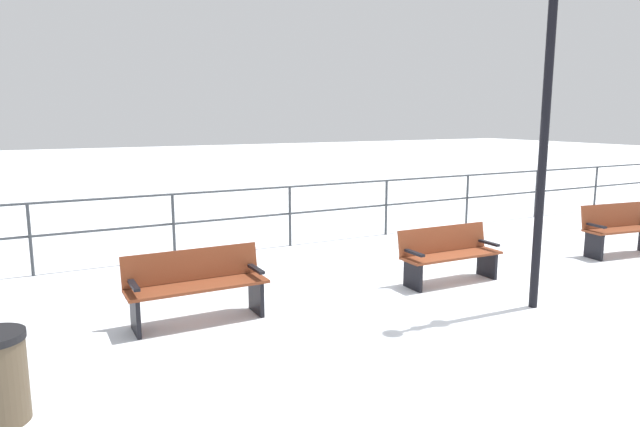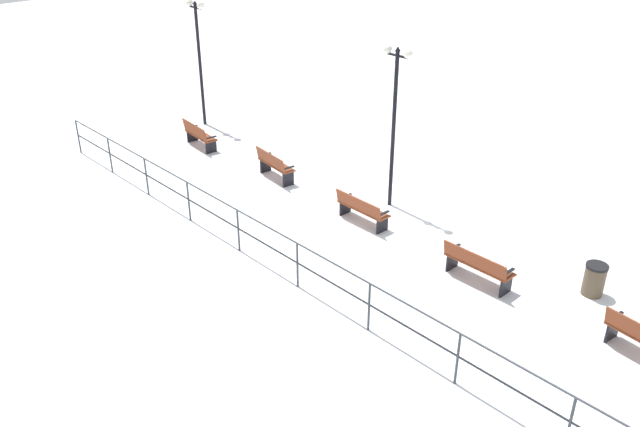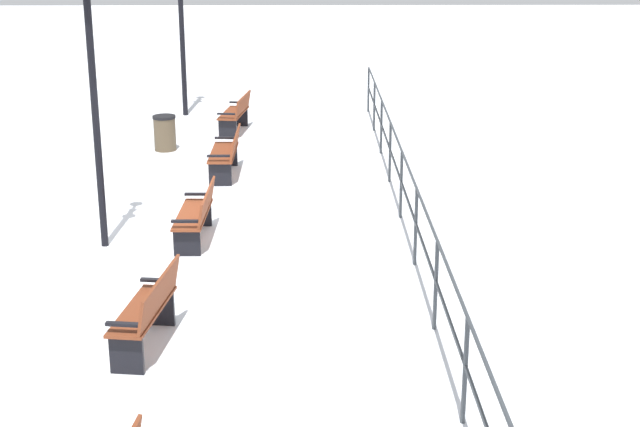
{
  "view_description": "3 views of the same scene",
  "coord_description": "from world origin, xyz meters",
  "px_view_note": "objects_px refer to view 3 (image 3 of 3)",
  "views": [
    {
      "loc": [
        6.32,
        -5.55,
        2.48
      ],
      "look_at": [
        -2.65,
        -0.82,
        0.71
      ],
      "focal_mm": 31.69,
      "sensor_mm": 36.0,
      "label": 1
    },
    {
      "loc": [
        -11.69,
        -10.77,
        8.55
      ],
      "look_at": [
        -1.95,
        -0.38,
        1.12
      ],
      "focal_mm": 37.26,
      "sensor_mm": 36.0,
      "label": 2
    },
    {
      "loc": [
        -1.8,
        13.76,
        4.85
      ],
      "look_at": [
        -1.95,
        1.07,
        0.77
      ],
      "focal_mm": 52.22,
      "sensor_mm": 36.0,
      "label": 3
    }
  ],
  "objects_px": {
    "bench_second": "(227,152)",
    "bench_fourth": "(149,310)",
    "bench_third": "(197,213)",
    "trash_bin": "(165,133)",
    "bench_nearest": "(236,113)",
    "lamppost_middle": "(90,47)"
  },
  "relations": [
    {
      "from": "bench_second",
      "to": "bench_fourth",
      "type": "relative_size",
      "value": 1.09
    },
    {
      "from": "bench_nearest",
      "to": "trash_bin",
      "type": "xyz_separation_m",
      "value": [
        1.42,
        1.73,
        -0.08
      ]
    },
    {
      "from": "bench_third",
      "to": "trash_bin",
      "type": "distance_m",
      "value": 6.04
    },
    {
      "from": "bench_nearest",
      "to": "lamppost_middle",
      "type": "bearing_deg",
      "value": 86.3
    },
    {
      "from": "bench_nearest",
      "to": "bench_second",
      "type": "distance_m",
      "value": 3.8
    },
    {
      "from": "bench_second",
      "to": "trash_bin",
      "type": "bearing_deg",
      "value": -53.71
    },
    {
      "from": "bench_second",
      "to": "lamppost_middle",
      "type": "relative_size",
      "value": 0.37
    },
    {
      "from": "bench_second",
      "to": "bench_fourth",
      "type": "xyz_separation_m",
      "value": [
        0.27,
        7.62,
        0.02
      ]
    },
    {
      "from": "bench_second",
      "to": "trash_bin",
      "type": "distance_m",
      "value": 2.57
    },
    {
      "from": "bench_nearest",
      "to": "bench_fourth",
      "type": "bearing_deg",
      "value": 95.95
    },
    {
      "from": "bench_nearest",
      "to": "lamppost_middle",
      "type": "xyz_separation_m",
      "value": [
        1.46,
        7.84,
        2.58
      ]
    },
    {
      "from": "bench_third",
      "to": "lamppost_middle",
      "type": "distance_m",
      "value": 2.97
    },
    {
      "from": "bench_third",
      "to": "trash_bin",
      "type": "relative_size",
      "value": 2.11
    },
    {
      "from": "trash_bin",
      "to": "bench_fourth",
      "type": "bearing_deg",
      "value": 97.31
    },
    {
      "from": "bench_second",
      "to": "bench_third",
      "type": "relative_size",
      "value": 1.04
    },
    {
      "from": "lamppost_middle",
      "to": "bench_third",
      "type": "bearing_deg",
      "value": -170.67
    },
    {
      "from": "bench_fourth",
      "to": "trash_bin",
      "type": "relative_size",
      "value": 2.03
    },
    {
      "from": "bench_nearest",
      "to": "lamppost_middle",
      "type": "relative_size",
      "value": 0.36
    },
    {
      "from": "bench_third",
      "to": "trash_bin",
      "type": "bearing_deg",
      "value": -75.9
    },
    {
      "from": "lamppost_middle",
      "to": "trash_bin",
      "type": "relative_size",
      "value": 5.92
    },
    {
      "from": "lamppost_middle",
      "to": "trash_bin",
      "type": "distance_m",
      "value": 6.67
    },
    {
      "from": "bench_nearest",
      "to": "trash_bin",
      "type": "height_order",
      "value": "bench_nearest"
    }
  ]
}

